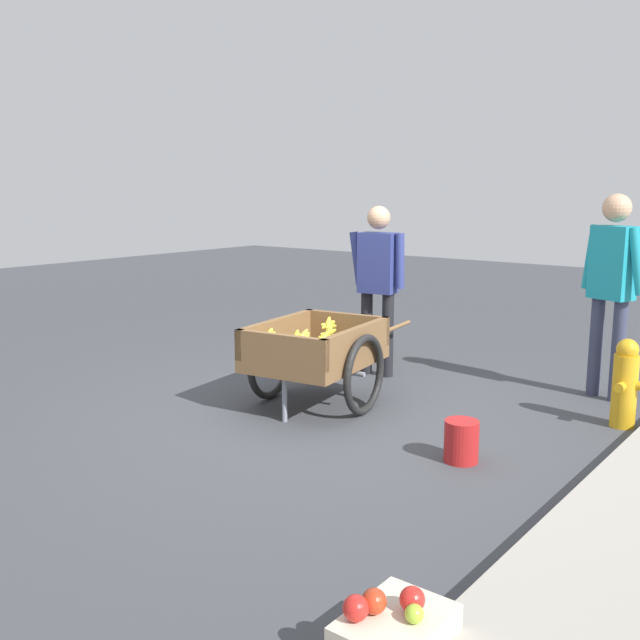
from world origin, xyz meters
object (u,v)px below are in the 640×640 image
at_px(fire_hydrant, 625,383).
at_px(bystander_person, 612,277).
at_px(vendor_person, 378,275).
at_px(apple_crate, 394,640).
at_px(dog, 375,332).
at_px(plastic_bucket, 461,441).
at_px(fruit_cart, 316,353).

height_order(fire_hydrant, bystander_person, bystander_person).
xyz_separation_m(vendor_person, apple_crate, (3.53, 2.43, -0.83)).
bearing_deg(apple_crate, vendor_person, -145.50).
distance_m(vendor_person, dog, 0.98).
height_order(dog, fire_hydrant, fire_hydrant).
bearing_deg(dog, fire_hydrant, 75.19).
relative_size(plastic_bucket, bystander_person, 0.16).
height_order(apple_crate, bystander_person, bystander_person).
xyz_separation_m(vendor_person, plastic_bucket, (1.51, 1.66, -0.81)).
relative_size(fruit_cart, fire_hydrant, 2.60).
distance_m(dog, plastic_bucket, 2.93).
relative_size(dog, apple_crate, 1.39).
relative_size(vendor_person, fire_hydrant, 2.38).
relative_size(plastic_bucket, apple_crate, 0.63).
distance_m(dog, fire_hydrant, 2.79).
relative_size(dog, bystander_person, 0.36).
xyz_separation_m(fruit_cart, bystander_person, (-1.69, 1.78, 0.60)).
height_order(vendor_person, fire_hydrant, vendor_person).
height_order(vendor_person, bystander_person, bystander_person).
distance_m(fruit_cart, vendor_person, 1.26).
bearing_deg(plastic_bucket, bystander_person, 172.22).
relative_size(dog, fire_hydrant, 0.91).
xyz_separation_m(fruit_cart, plastic_bucket, (0.37, 1.50, -0.30)).
bearing_deg(fruit_cart, dog, -161.74).
bearing_deg(bystander_person, plastic_bucket, -7.78).
height_order(fruit_cart, plastic_bucket, fruit_cart).
bearing_deg(fruit_cart, vendor_person, -171.89).
xyz_separation_m(dog, apple_crate, (4.11, 2.83, -0.15)).
distance_m(fruit_cart, dog, 1.81).
bearing_deg(apple_crate, fire_hydrant, -177.67).
bearing_deg(vendor_person, bystander_person, 105.81).
bearing_deg(plastic_bucket, fire_hydrant, 155.37).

